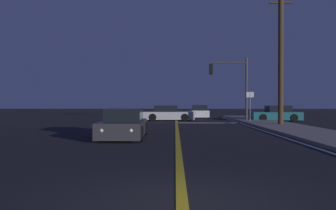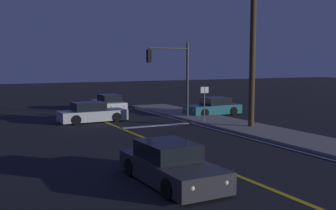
# 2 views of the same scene
# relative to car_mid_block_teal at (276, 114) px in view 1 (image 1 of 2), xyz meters

# --- Properties ---
(ground_plane) EXTENTS (160.00, 160.00, 0.00)m
(ground_plane) POSITION_rel_car_mid_block_teal_xyz_m (-8.65, -24.82, -0.58)
(ground_plane) COLOR black
(sidewalk_right) EXTENTS (3.20, 42.04, 0.15)m
(sidewalk_right) POSITION_rel_car_mid_block_teal_xyz_m (-1.88, -13.14, -0.51)
(sidewalk_right) COLOR gray
(sidewalk_right) RESTS_ON ground
(lane_line_center) EXTENTS (0.20, 39.71, 0.01)m
(lane_line_center) POSITION_rel_car_mid_block_teal_xyz_m (-8.65, -13.14, -0.58)
(lane_line_center) COLOR gold
(lane_line_center) RESTS_ON ground
(lane_line_edge_right) EXTENTS (0.16, 39.71, 0.01)m
(lane_line_edge_right) POSITION_rel_car_mid_block_teal_xyz_m (-3.73, -13.14, -0.58)
(lane_line_edge_right) COLOR white
(lane_line_edge_right) RESTS_ON ground
(stop_bar) EXTENTS (5.17, 0.50, 0.01)m
(stop_bar) POSITION_rel_car_mid_block_teal_xyz_m (-6.07, -2.96, -0.58)
(stop_bar) COLOR white
(stop_bar) RESTS_ON ground
(car_mid_block_teal) EXTENTS (4.29, 2.03, 1.34)m
(car_mid_block_teal) POSITION_rel_car_mid_block_teal_xyz_m (0.00, 0.00, 0.00)
(car_mid_block_teal) COLOR #195960
(car_mid_block_teal) RESTS_ON ground
(car_distant_tail_charcoal) EXTENTS (2.06, 4.67, 1.34)m
(car_distant_tail_charcoal) POSITION_rel_car_mid_block_teal_xyz_m (-11.14, -14.35, 0.00)
(car_distant_tail_charcoal) COLOR #2D2D33
(car_distant_tail_charcoal) RESTS_ON ground
(car_following_oncoming_silver) EXTENTS (4.58, 2.03, 1.34)m
(car_following_oncoming_silver) POSITION_rel_car_mid_block_teal_xyz_m (-9.41, 0.62, 0.00)
(car_following_oncoming_silver) COLOR #B2B5BA
(car_following_oncoming_silver) RESTS_ON ground
(car_lead_oncoming_white) EXTENTS (1.85, 4.45, 1.34)m
(car_lead_oncoming_white) POSITION_rel_car_mid_block_teal_xyz_m (-6.20, 6.49, -0.00)
(car_lead_oncoming_white) COLOR silver
(car_lead_oncoming_white) RESTS_ON ground
(traffic_signal_near_right) EXTENTS (3.25, 0.28, 5.39)m
(traffic_signal_near_right) POSITION_rel_car_mid_block_teal_xyz_m (-3.85, -0.66, 2.98)
(traffic_signal_near_right) COLOR #38383D
(traffic_signal_near_right) RESTS_ON ground
(utility_pole_right) EXTENTS (1.82, 0.35, 9.79)m
(utility_pole_right) POSITION_rel_car_mid_block_teal_xyz_m (-1.58, -6.57, 4.46)
(utility_pole_right) COLOR #42301E
(utility_pole_right) RESTS_ON ground
(street_sign_corner) EXTENTS (0.56, 0.09, 2.46)m
(street_sign_corner) POSITION_rel_car_mid_block_teal_xyz_m (-2.98, -3.46, 1.07)
(street_sign_corner) COLOR slate
(street_sign_corner) RESTS_ON ground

